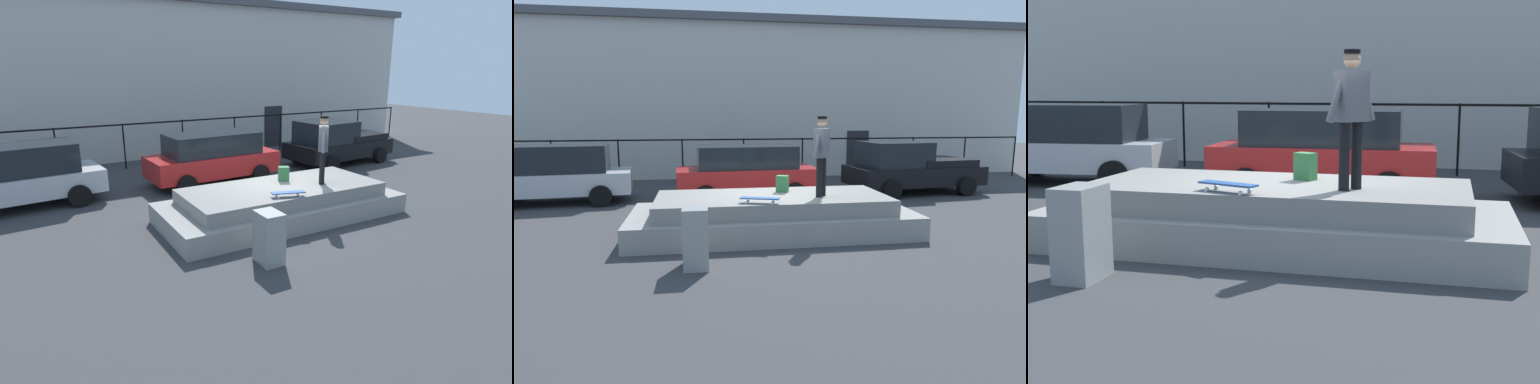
{
  "view_description": "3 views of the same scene",
  "coord_description": "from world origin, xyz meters",
  "views": [
    {
      "loc": [
        -5.91,
        -9.23,
        3.82
      ],
      "look_at": [
        -0.18,
        0.82,
        0.37
      ],
      "focal_mm": 29.35,
      "sensor_mm": 36.0,
      "label": 1
    },
    {
      "loc": [
        -1.7,
        -10.12,
        2.65
      ],
      "look_at": [
        0.02,
        0.7,
        0.74
      ],
      "focal_mm": 30.67,
      "sensor_mm": 36.0,
      "label": 2
    },
    {
      "loc": [
        2.17,
        -8.86,
        2.19
      ],
      "look_at": [
        -0.14,
        0.08,
        0.65
      ],
      "focal_mm": 44.84,
      "sensor_mm": 36.0,
      "label": 3
    }
  ],
  "objects": [
    {
      "name": "utility_box",
      "position": [
        -1.83,
        -2.6,
        0.54
      ],
      "size": [
        0.45,
        0.6,
        1.08
      ],
      "primitive_type": "cube",
      "rotation": [
        0.0,
        0.0,
        -0.01
      ],
      "color": "gray",
      "rests_on": "ground_plane"
    },
    {
      "name": "skateboard",
      "position": [
        -0.51,
        -1.31,
        0.96
      ],
      "size": [
        0.84,
        0.44,
        0.12
      ],
      "color": "#264C8C",
      "rests_on": "concrete_ledge"
    },
    {
      "name": "ground_plane",
      "position": [
        0.0,
        0.0,
        0.0
      ],
      "size": [
        60.0,
        60.0,
        0.0
      ],
      "primitive_type": "plane",
      "color": "#38383A"
    },
    {
      "name": "warehouse_building",
      "position": [
        0.0,
        13.11,
        3.39
      ],
      "size": [
        26.76,
        9.45,
        6.77
      ],
      "color": "beige",
      "rests_on": "ground_plane"
    },
    {
      "name": "car_red_hatchback_mid",
      "position": [
        -0.26,
        3.66,
        0.91
      ],
      "size": [
        4.47,
        2.19,
        1.72
      ],
      "color": "#B21E1E",
      "rests_on": "ground_plane"
    },
    {
      "name": "backpack",
      "position": [
        0.2,
        -0.02,
        1.05
      ],
      "size": [
        0.34,
        0.29,
        0.39
      ],
      "primitive_type": "cube",
      "rotation": [
        0.0,
        0.0,
        5.88
      ],
      "color": "#33723F",
      "rests_on": "concrete_ledge"
    },
    {
      "name": "skateboarder",
      "position": [
        0.95,
        -0.73,
        1.89
      ],
      "size": [
        0.58,
        0.71,
        1.78
      ],
      "color": "black",
      "rests_on": "concrete_ledge"
    },
    {
      "name": "car_silver_hatchback_near",
      "position": [
        -6.1,
        3.88,
        0.94
      ],
      "size": [
        4.6,
        2.37,
        1.78
      ],
      "color": "#B7B7BC",
      "rests_on": "ground_plane"
    },
    {
      "name": "concrete_ledge",
      "position": [
        -0.11,
        -0.44,
        0.39
      ],
      "size": [
        6.36,
        2.71,
        0.86
      ],
      "color": "gray",
      "rests_on": "ground_plane"
    },
    {
      "name": "fence_row",
      "position": [
        0.0,
        7.25,
        1.27
      ],
      "size": [
        24.06,
        0.06,
        1.77
      ],
      "color": "black",
      "rests_on": "ground_plane"
    }
  ]
}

